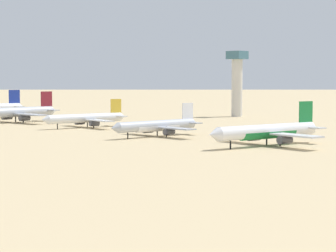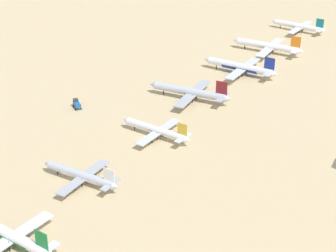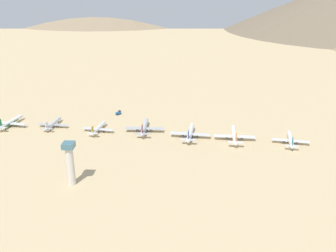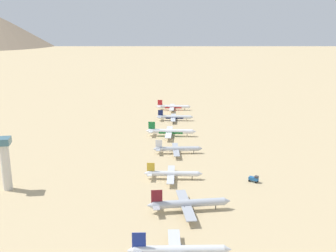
{
  "view_description": "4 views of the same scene",
  "coord_description": "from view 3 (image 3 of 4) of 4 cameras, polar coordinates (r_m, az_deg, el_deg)",
  "views": [
    {
      "loc": [
        144.94,
        173.53,
        16.96
      ],
      "look_at": [
        8.33,
        47.02,
        3.67
      ],
      "focal_mm": 71.67,
      "sensor_mm": 36.0,
      "label": 1
    },
    {
      "loc": [
        -100.54,
        192.13,
        115.9
      ],
      "look_at": [
        -6.72,
        -8.07,
        3.23
      ],
      "focal_mm": 65.04,
      "sensor_mm": 36.0,
      "label": 2
    },
    {
      "loc": [
        -302.87,
        -76.7,
        122.57
      ],
      "look_at": [
        -1.44,
        -62.5,
        5.26
      ],
      "focal_mm": 40.56,
      "sensor_mm": 36.0,
      "label": 3
    },
    {
      "loc": [
        -34.81,
        -224.96,
        95.55
      ],
      "look_at": [
        5.52,
        93.86,
        3.48
      ],
      "focal_mm": 45.69,
      "sensor_mm": 36.0,
      "label": 4
    }
  ],
  "objects": [
    {
      "name": "ground_plane",
      "position": [
        335.61,
        -10.71,
        -0.57
      ],
      "size": [
        1924.64,
        1924.64,
        0.0
      ],
      "primitive_type": "plane",
      "color": "tan"
    },
    {
      "name": "parked_jet_0",
      "position": [
        316.48,
        17.94,
        -1.96
      ],
      "size": [
        35.42,
        28.97,
        10.25
      ],
      "color": "white",
      "rests_on": "ground"
    },
    {
      "name": "parked_jet_1",
      "position": [
        312.81,
        9.96,
        -1.37
      ],
      "size": [
        41.03,
        33.33,
        11.83
      ],
      "color": "white",
      "rests_on": "ground"
    },
    {
      "name": "parked_jet_2",
      "position": [
        313.48,
        3.36,
        -1.03
      ],
      "size": [
        40.91,
        33.33,
        11.79
      ],
      "color": "silver",
      "rests_on": "ground"
    },
    {
      "name": "parked_jet_3",
      "position": [
        325.09,
        -3.59,
        -0.2
      ],
      "size": [
        40.64,
        32.91,
        11.76
      ],
      "color": "#B2B7C1",
      "rests_on": "ground"
    },
    {
      "name": "parked_jet_4",
      "position": [
        329.98,
        -10.44,
        -0.32
      ],
      "size": [
        33.38,
        27.28,
        9.65
      ],
      "color": "silver",
      "rests_on": "ground"
    },
    {
      "name": "parked_jet_5",
      "position": [
        349.87,
        -16.89,
        0.33
      ],
      "size": [
        33.05,
        26.91,
        9.53
      ],
      "color": "#B2B7C1",
      "rests_on": "ground"
    },
    {
      "name": "parked_jet_6",
      "position": [
        364.91,
        -22.63,
        0.52
      ],
      "size": [
        37.8,
        30.94,
        10.94
      ],
      "color": "white",
      "rests_on": "ground"
    },
    {
      "name": "service_truck",
      "position": [
        369.29,
        -7.45,
        2.01
      ],
      "size": [
        5.55,
        5.31,
        3.9
      ],
      "color": "#1E5999",
      "rests_on": "ground"
    },
    {
      "name": "control_tower",
      "position": [
        245.62,
        -14.51,
        -5.16
      ],
      "size": [
        7.2,
        7.2,
        28.92
      ],
      "color": "beige",
      "rests_on": "ground"
    }
  ]
}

